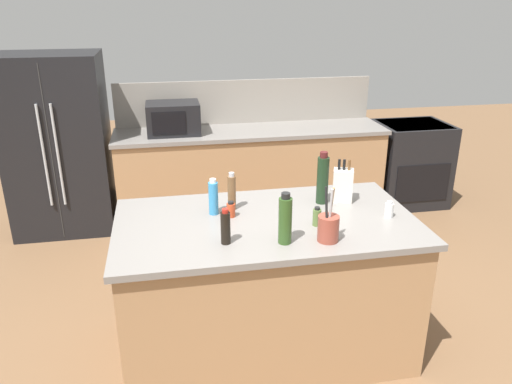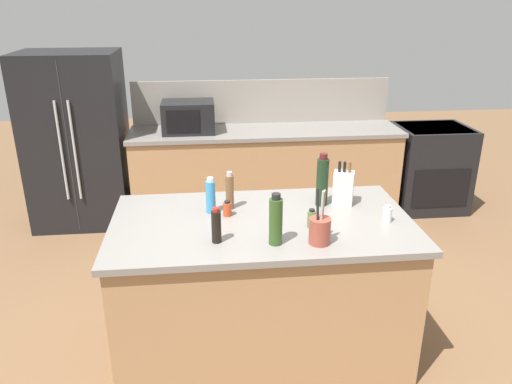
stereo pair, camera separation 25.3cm
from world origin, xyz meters
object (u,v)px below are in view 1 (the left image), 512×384
knife_block (343,185)px  pepper_grinder (232,192)px  refrigerator (59,145)px  spice_jar_paprika (231,210)px  olive_oil_bottle (285,220)px  microwave (173,118)px  spice_jar_oregano (317,217)px  range_oven (410,163)px  wine_bottle (323,179)px  utensil_crock (328,227)px  dish_soap_bottle (213,198)px  salt_shaker (389,210)px  soy_sauce_bottle (226,227)px

knife_block → pepper_grinder: 0.75m
knife_block → pepper_grinder: knife_block is taller
refrigerator → spice_jar_paprika: size_ratio=17.16×
olive_oil_bottle → pepper_grinder: (-0.22, 0.52, -0.02)m
microwave → spice_jar_oregano: size_ratio=4.42×
spice_jar_oregano → knife_block: bearing=50.2°
range_oven → spice_jar_oregano: (-1.84, -2.32, 0.53)m
spice_jar_paprika → pepper_grinder: size_ratio=0.40×
range_oven → spice_jar_paprika: 3.18m
wine_bottle → spice_jar_oregano: 0.38m
olive_oil_bottle → spice_jar_oregano: bearing=37.3°
utensil_crock → wine_bottle: 0.56m
dish_soap_bottle → spice_jar_paprika: (0.10, -0.06, -0.06)m
olive_oil_bottle → salt_shaker: size_ratio=2.83×
utensil_crock → soy_sauce_bottle: (-0.57, 0.07, 0.02)m
refrigerator → spice_jar_paprika: refrigerator is taller
microwave → knife_block: 2.25m
olive_oil_bottle → knife_block: bearing=44.9°
wine_bottle → spice_jar_oregano: wine_bottle is taller
knife_block → olive_oil_bottle: (-0.52, -0.52, 0.03)m
microwave → utensil_crock: bearing=-73.1°
refrigerator → utensil_crock: refrigerator is taller
spice_jar_oregano → salt_shaker: bearing=3.8°
salt_shaker → spice_jar_oregano: 0.48m
range_oven → spice_jar_paprika: (-2.32, -2.10, 0.52)m
pepper_grinder → spice_jar_oregano: (0.46, -0.33, -0.06)m
dish_soap_bottle → pepper_grinder: (0.12, 0.05, 0.01)m
microwave → spice_jar_oregano: microwave is taller
olive_oil_bottle → soy_sauce_bottle: bearing=170.5°
refrigerator → knife_block: (2.17, -2.04, 0.19)m
soy_sauce_bottle → spice_jar_paprika: bearing=77.4°
refrigerator → pepper_grinder: refrigerator is taller
olive_oil_bottle → salt_shaker: (0.72, 0.22, -0.09)m
microwave → pepper_grinder: bearing=-81.4°
refrigerator → microwave: 1.14m
knife_block → dish_soap_bottle: 0.87m
refrigerator → knife_block: size_ratio=5.99×
salt_shaker → spice_jar_oregano: bearing=-176.2°
spice_jar_oregano → dish_soap_bottle: bearing=154.3°
spice_jar_paprika → soy_sauce_bottle: bearing=-102.6°
microwave → spice_jar_oregano: 2.45m
dish_soap_bottle → spice_jar_paprika: size_ratio=2.32×
range_oven → spice_jar_paprika: size_ratio=9.09×
soy_sauce_bottle → spice_jar_paprika: (0.08, 0.35, -0.05)m
olive_oil_bottle → spice_jar_oregano: size_ratio=2.55×
refrigerator → wine_bottle: bearing=-45.3°
range_oven → pepper_grinder: bearing=-139.1°
refrigerator → range_oven: 3.74m
knife_block → salt_shaker: bearing=-37.1°
range_oven → refrigerator: bearing=179.2°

